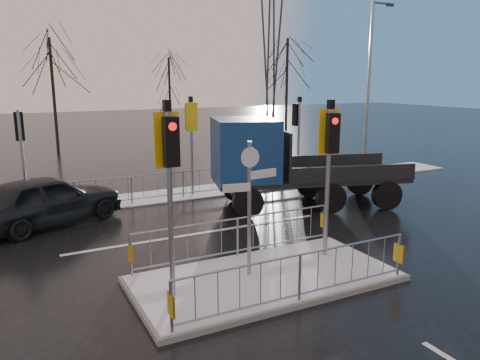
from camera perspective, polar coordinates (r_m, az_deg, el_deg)
name	(u,v)px	position (r m, az deg, el deg)	size (l,w,h in m)	color
ground	(265,281)	(10.98, 3.03, -12.19)	(120.00, 120.00, 0.00)	black
snow_verge	(154,197)	(18.51, -10.46, -2.06)	(30.00, 2.00, 0.04)	white
lane_markings	(272,286)	(10.72, 3.94, -12.82)	(8.00, 11.38, 0.01)	silver
traffic_island	(264,265)	(10.82, 2.97, -10.30)	(6.00, 3.04, 4.15)	slate
far_kerb_fixtures	(164,174)	(17.90, -9.21, 0.78)	(18.00, 0.65, 3.83)	gray
car_far_lane	(46,200)	(15.90, -22.54, -2.26)	(1.91, 4.74, 1.62)	black
flatbed_truck	(272,161)	(16.57, 3.89, 2.37)	(7.30, 4.32, 3.19)	black
tree_far_a	(52,73)	(30.77, -21.95, 11.97)	(3.75, 3.75, 7.08)	black
tree_far_b	(169,83)	(34.44, -8.60, 11.58)	(3.25, 3.25, 6.14)	black
tree_far_c	(287,70)	(35.22, 5.76, 13.24)	(4.00, 4.00, 7.55)	black
street_lamp_right	(370,82)	(23.18, 15.57, 11.49)	(1.25, 0.18, 8.00)	gray
pylon_wires	(261,4)	(44.88, 2.59, 20.62)	(70.00, 2.38, 19.97)	#2D3033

